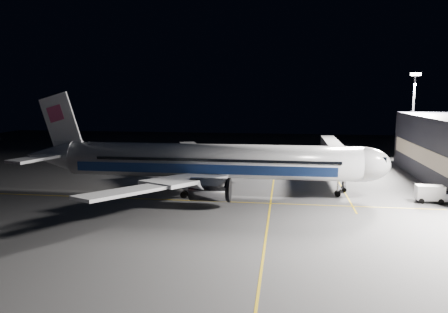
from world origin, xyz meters
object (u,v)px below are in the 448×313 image
object	(u,v)px
jet_bridge	(336,152)
safety_cone_c	(187,184)
floodlight_mast_north	(413,110)
safety_cone_b	(254,175)
service_truck	(433,193)
baggage_tug	(182,166)
airliner	(205,162)
safety_cone_a	(190,181)

from	to	relation	value
jet_bridge	safety_cone_c	size ratio (longest dim) A/B	53.76
floodlight_mast_north	safety_cone_b	xyz separation A→B (m)	(-34.00, -17.99, -12.08)
service_truck	safety_cone_b	xyz separation A→B (m)	(-28.33, 16.01, -1.12)
baggage_tug	safety_cone_c	xyz separation A→B (m)	(4.49, -15.12, -0.46)
airliner	baggage_tug	bearing A→B (deg)	114.12
safety_cone_b	safety_cone_c	bearing A→B (deg)	-138.11
safety_cone_b	jet_bridge	bearing A→B (deg)	14.22
jet_bridge	airliner	bearing A→B (deg)	-141.96
jet_bridge	service_truck	world-z (taller)	jet_bridge
floodlight_mast_north	safety_cone_b	distance (m)	40.32
jet_bridge	service_truck	distance (m)	23.76
airliner	floodlight_mast_north	distance (m)	52.56
jet_bridge	safety_cone_b	bearing A→B (deg)	-165.78
airliner	safety_cone_c	world-z (taller)	airliner
airliner	jet_bridge	size ratio (longest dim) A/B	1.79
service_truck	safety_cone_a	distance (m)	40.69
service_truck	safety_cone_a	world-z (taller)	service_truck
floodlight_mast_north	safety_cone_a	size ratio (longest dim) A/B	32.35
service_truck	baggage_tug	distance (m)	48.78
baggage_tug	safety_cone_c	world-z (taller)	baggage_tug
airliner	safety_cone_a	world-z (taller)	airliner
safety_cone_c	service_truck	bearing A→B (deg)	-8.65
floodlight_mast_north	baggage_tug	world-z (taller)	floodlight_mast_north
service_truck	safety_cone_b	world-z (taller)	service_truck
jet_bridge	safety_cone_b	world-z (taller)	jet_bridge
floodlight_mast_north	jet_bridge	bearing A→B (deg)	-142.26
safety_cone_a	safety_cone_b	size ratio (longest dim) A/B	1.10
airliner	service_truck	world-z (taller)	airliner
jet_bridge	safety_cone_c	world-z (taller)	jet_bridge
jet_bridge	service_truck	bearing A→B (deg)	-58.43
floodlight_mast_north	service_truck	world-z (taller)	floodlight_mast_north
airliner	safety_cone_a	distance (m)	9.67
airliner	safety_cone_c	xyz separation A→B (m)	(-4.08, 4.00, -4.84)
jet_bridge	safety_cone_b	distance (m)	17.05
floodlight_mast_north	safety_cone_c	distance (m)	54.47
jet_bridge	service_truck	xyz separation A→B (m)	(12.33, -20.06, -3.18)
safety_cone_b	safety_cone_c	size ratio (longest dim) A/B	0.91
jet_bridge	floodlight_mast_north	distance (m)	24.06
airliner	safety_cone_a	xyz separation A→B (m)	(-4.22, 7.23, -4.84)
service_truck	safety_cone_c	xyz separation A→B (m)	(-39.48, 6.01, -1.09)
airliner	floodlight_mast_north	bearing A→B (deg)	37.91
baggage_tug	safety_cone_b	bearing A→B (deg)	-6.66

